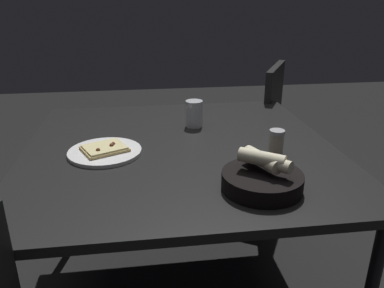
{
  "coord_description": "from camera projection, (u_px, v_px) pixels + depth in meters",
  "views": [
    {
      "loc": [
        0.14,
        1.36,
        1.3
      ],
      "look_at": [
        -0.04,
        0.06,
        0.77
      ],
      "focal_mm": 35.8,
      "sensor_mm": 36.0,
      "label": 1
    }
  ],
  "objects": [
    {
      "name": "pepper_shaker",
      "position": [
        276.0,
        143.0,
        1.4
      ],
      "size": [
        0.06,
        0.06,
        0.09
      ],
      "color": "#BFB299",
      "rests_on": "dining_table"
    },
    {
      "name": "pizza_plate",
      "position": [
        105.0,
        151.0,
        1.41
      ],
      "size": [
        0.27,
        0.27,
        0.04
      ],
      "color": "white",
      "rests_on": "dining_table"
    },
    {
      "name": "bread_basket",
      "position": [
        262.0,
        177.0,
        1.15
      ],
      "size": [
        0.25,
        0.25,
        0.12
      ],
      "color": "black",
      "rests_on": "dining_table"
    },
    {
      "name": "beer_glass",
      "position": [
        194.0,
        115.0,
        1.68
      ],
      "size": [
        0.07,
        0.07,
        0.12
      ],
      "color": "silver",
      "rests_on": "dining_table"
    },
    {
      "name": "chair_far",
      "position": [
        252.0,
        130.0,
        2.34
      ],
      "size": [
        0.6,
        0.6,
        0.91
      ],
      "color": "#292929",
      "rests_on": "ground"
    },
    {
      "name": "dining_table",
      "position": [
        180.0,
        158.0,
        1.5
      ],
      "size": [
        1.18,
        1.17,
        0.74
      ],
      "color": "black",
      "rests_on": "ground"
    }
  ]
}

